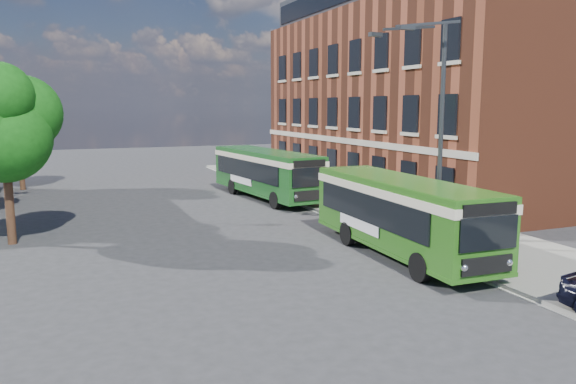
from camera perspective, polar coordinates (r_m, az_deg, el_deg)
name	(u,v)px	position (r m, az deg, el deg)	size (l,w,h in m)	color
ground	(301,249)	(23.07, 1.33, -5.83)	(120.00, 120.00, 0.00)	#2C2C2F
pavement	(356,205)	(33.12, 6.95, -1.28)	(6.00, 48.00, 0.15)	gray
kerb_line	(309,209)	(31.78, 2.13, -1.77)	(0.12, 48.00, 0.01)	beige
brick_office	(420,88)	(39.75, 13.27, 10.20)	(12.10, 26.00, 14.20)	brown
street_lamp	(434,132)	(23.05, 14.57, 5.94)	(2.96, 2.38, 9.00)	#323536
bus_stop_sign	(483,222)	(22.22, 19.21, -2.90)	(0.35, 0.08, 2.52)	#323536
bus_front	(401,210)	(22.18, 11.37, -1.76)	(2.83, 10.16, 3.02)	#266017
bus_rear	(266,170)	(35.31, -2.27, 2.28)	(3.74, 11.11, 3.02)	#164E1A
pedestrian_a	(506,246)	(20.95, 21.28, -5.15)	(0.61, 0.40, 1.68)	black
pedestrian_b	(478,219)	(25.38, 18.70, -2.61)	(0.84, 0.65, 1.72)	black
tree_left	(5,123)	(25.97, -26.83, 6.29)	(4.47, 4.25, 7.54)	#382214
tree_right	(18,112)	(42.90, -25.72, 7.37)	(4.72, 4.49, 7.97)	#382214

